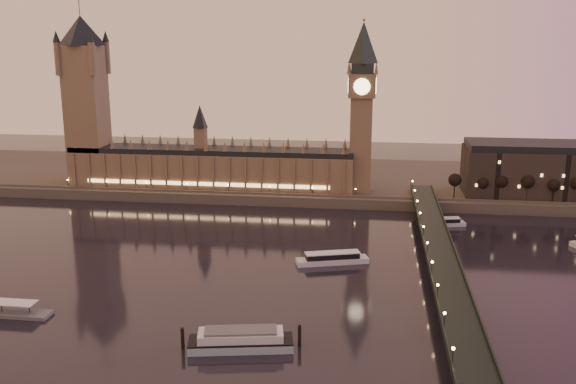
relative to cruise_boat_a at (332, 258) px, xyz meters
name	(u,v)px	position (x,y,z in m)	size (l,w,h in m)	color
ground	(232,264)	(-44.95, -7.02, -2.29)	(700.00, 700.00, 0.00)	black
far_embankment	(326,180)	(-14.95, 157.98, 0.71)	(560.00, 130.00, 6.00)	#423D35
palace_of_westminster	(211,163)	(-85.07, 113.97, 19.42)	(180.00, 26.62, 52.00)	brown
victoria_tower	(85,91)	(-164.95, 113.98, 63.50)	(31.68, 31.68, 118.00)	brown
big_ben	(362,97)	(9.04, 113.97, 61.66)	(17.68, 17.68, 104.00)	brown
westminster_bridge	(440,262)	(46.66, -7.02, 3.23)	(13.20, 260.00, 15.30)	black
bare_tree_0	(457,183)	(65.82, 101.98, 13.89)	(6.70, 6.70, 13.61)	black
bare_tree_1	(480,183)	(79.19, 101.98, 13.89)	(6.70, 6.70, 13.61)	black
bare_tree_2	(504,184)	(92.57, 101.98, 13.89)	(6.70, 6.70, 13.61)	black
bare_tree_3	(528,185)	(105.94, 101.98, 13.89)	(6.70, 6.70, 13.61)	black
bare_tree_4	(552,185)	(119.32, 101.98, 13.89)	(6.70, 6.70, 13.61)	black
bare_tree_5	(576,186)	(132.70, 101.98, 13.89)	(6.70, 6.70, 13.61)	black
cruise_boat_a	(332,258)	(0.00, 0.00, 0.00)	(33.14, 16.32, 5.20)	silver
cruise_boat_b	(443,222)	(55.26, 66.59, -0.34)	(24.69, 10.98, 4.42)	silver
moored_barge	(241,340)	(-24.34, -85.07, 0.77)	(38.92, 15.85, 7.26)	#99B3C3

